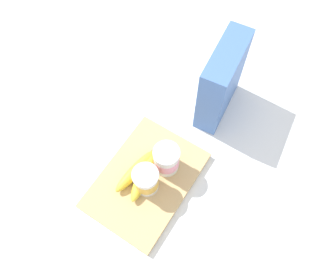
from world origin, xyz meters
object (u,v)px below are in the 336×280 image
object	(u,v)px
yogurt_cup_back	(146,180)
cutting_board	(146,180)
cereal_box	(221,82)
yogurt_cup_front	(166,159)
banana_bunch	(139,173)

from	to	relation	value
yogurt_cup_back	cutting_board	bearing A→B (deg)	-134.40
cereal_box	yogurt_cup_front	world-z (taller)	cereal_box
cereal_box	yogurt_cup_front	size ratio (longest dim) A/B	2.59
yogurt_cup_front	yogurt_cup_back	bearing A→B (deg)	-9.52
yogurt_cup_front	yogurt_cup_back	world-z (taller)	yogurt_cup_front
yogurt_cup_back	banana_bunch	bearing A→B (deg)	-111.60
cereal_box	cutting_board	bearing A→B (deg)	166.11
cutting_board	banana_bunch	size ratio (longest dim) A/B	2.02
cutting_board	banana_bunch	bearing A→B (deg)	-88.69
yogurt_cup_front	banana_bunch	bearing A→B (deg)	-36.50
yogurt_cup_back	banana_bunch	world-z (taller)	yogurt_cup_back
banana_bunch	cutting_board	bearing A→B (deg)	91.31
cereal_box	yogurt_cup_back	world-z (taller)	cereal_box
cutting_board	yogurt_cup_back	bearing A→B (deg)	45.60
yogurt_cup_back	banana_bunch	size ratio (longest dim) A/B	0.56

